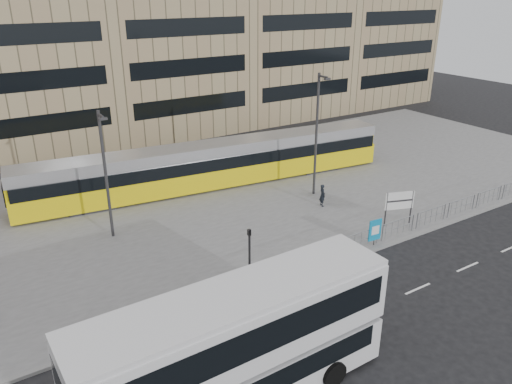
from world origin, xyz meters
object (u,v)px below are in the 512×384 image
ad_panel (375,230)px  tram (212,165)px  double_decker_bus (238,344)px  station_sign (399,202)px  traffic_light_west (249,250)px  lamp_post_east (317,131)px  pedestrian (322,195)px  lamp_post_west (106,170)px

ad_panel → tram: bearing=109.2°
double_decker_bus → station_sign: size_ratio=5.31×
traffic_light_west → ad_panel: bearing=-5.2°
double_decker_bus → lamp_post_east: 20.32m
double_decker_bus → tram: double_decker_bus is taller
ad_panel → traffic_light_west: (-8.34, 0.39, 1.02)m
double_decker_bus → station_sign: 17.45m
tram → pedestrian: 8.80m
traffic_light_west → lamp_post_east: lamp_post_east is taller
station_sign → ad_panel: station_sign is taller
double_decker_bus → traffic_light_west: double_decker_bus is taller
pedestrian → traffic_light_west: bearing=136.7°
station_sign → lamp_post_west: bearing=172.8°
pedestrian → double_decker_bus: bearing=146.5°
ad_panel → lamp_post_east: size_ratio=0.19×
lamp_post_west → traffic_light_west: bearing=-64.6°
tram → ad_panel: tram is taller
tram → pedestrian: (4.58, -7.46, -0.89)m
lamp_post_west → double_decker_bus: bearing=-90.3°
traffic_light_west → pedestrian: bearing=28.7°
double_decker_bus → lamp_post_west: 15.29m
ad_panel → traffic_light_west: 8.41m
pedestrian → traffic_light_west: 11.06m
traffic_light_west → tram: bearing=67.3°
ad_panel → lamp_post_west: 16.00m
traffic_light_west → lamp_post_east: (10.29, 7.67, 2.78)m
double_decker_bus → pedestrian: double_decker_bus is taller
double_decker_bus → pedestrian: (13.74, 11.94, -1.60)m
station_sign → lamp_post_west: lamp_post_west is taller
station_sign → traffic_light_west: bearing=-156.0°
lamp_post_west → lamp_post_east: 14.60m
double_decker_bus → pedestrian: size_ratio=7.51×
double_decker_bus → traffic_light_west: size_ratio=3.81×
tram → lamp_post_east: bearing=-38.7°
pedestrian → traffic_light_west: size_ratio=0.51×
lamp_post_west → lamp_post_east: size_ratio=0.89×
pedestrian → lamp_post_west: (-13.65, 3.24, 3.46)m
ad_panel → station_sign: bearing=25.3°
double_decker_bus → station_sign: (15.93, 7.09, -0.85)m
tram → ad_panel: 14.00m
pedestrian → lamp_post_east: (0.88, 1.98, 3.97)m
tram → station_sign: size_ratio=12.79×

